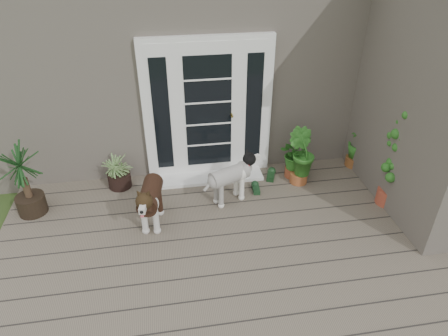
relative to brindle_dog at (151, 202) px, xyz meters
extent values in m
cube|color=#6B5B4C|center=(1.11, -1.04, -0.41)|extent=(6.20, 4.60, 0.12)
cube|color=#665E54|center=(1.11, 3.21, 1.08)|extent=(7.40, 4.00, 3.10)
cube|color=white|center=(0.91, 1.16, 0.73)|extent=(1.90, 0.14, 2.15)
cube|color=white|center=(0.91, 0.96, -0.32)|extent=(1.60, 0.40, 0.05)
imported|color=#1D5E1B|center=(2.18, 0.81, -0.05)|extent=(0.65, 0.65, 0.58)
imported|color=#21651D|center=(2.22, 0.64, -0.01)|extent=(0.63, 0.63, 0.67)
imported|color=#1B601D|center=(3.29, 0.96, -0.05)|extent=(0.41, 0.41, 0.59)
camera|label=1|loc=(0.27, -4.21, 3.12)|focal=31.88mm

